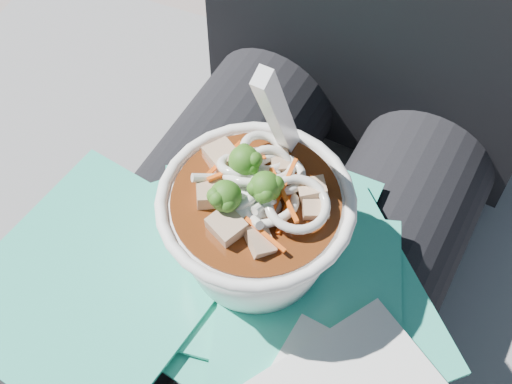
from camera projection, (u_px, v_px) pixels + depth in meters
The scene contains 5 objects.
stone_ledge at pixel (300, 311), 0.97m from camera, with size 1.00×0.50×0.47m, color slate.
lap at pixel (243, 303), 0.64m from camera, with size 0.32×0.48×0.14m.
person_body at pixel (290, 214), 0.67m from camera, with size 0.34×0.94×1.01m.
plastic_bag at pixel (232, 277), 0.57m from camera, with size 0.38×0.31×0.02m.
udon_bowl at pixel (256, 220), 0.53m from camera, with size 0.17×0.17×0.20m.
Camera 1 is at (0.14, -0.24, 1.13)m, focal length 50.00 mm.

